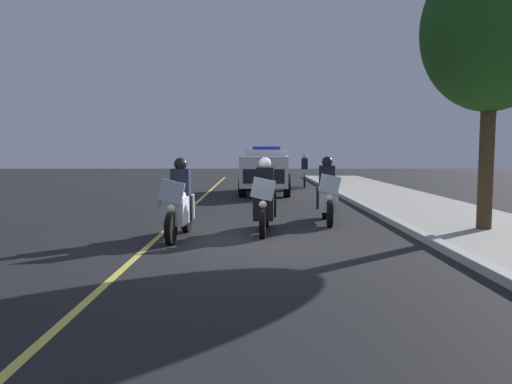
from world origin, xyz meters
TOP-DOWN VIEW (x-y plane):
  - ground_plane at (0.00, 0.00)m, footprint 80.00×80.00m
  - curb_strip at (0.00, 3.51)m, footprint 48.00×0.24m
  - lane_stripe_center at (0.00, -2.12)m, footprint 48.00×0.12m
  - police_motorcycle_lead_left at (-0.36, -1.65)m, footprint 2.14×0.61m
  - police_motorcycle_lead_right at (-1.07, 0.19)m, footprint 2.14×0.61m
  - police_motorcycle_trailing at (-2.52, 1.85)m, footprint 2.14×0.61m
  - police_suv at (-11.01, 0.49)m, footprint 5.02×2.34m
  - cyclist_background at (-14.40, 2.50)m, footprint 1.76×0.34m
  - tree_mid_block at (-0.95, 5.19)m, footprint 3.04×3.04m

SIDE VIEW (x-z plane):
  - ground_plane at x=0.00m, z-range 0.00..0.00m
  - lane_stripe_center at x=0.00m, z-range 0.00..0.01m
  - curb_strip at x=0.00m, z-range 0.00..0.15m
  - police_motorcycle_lead_left at x=-0.36m, z-range -0.16..1.56m
  - police_motorcycle_lead_right at x=-1.07m, z-range -0.16..1.56m
  - police_motorcycle_trailing at x=-2.52m, z-range -0.16..1.56m
  - cyclist_background at x=-14.40m, z-range 0.00..1.69m
  - police_suv at x=-11.01m, z-range 0.04..2.09m
  - tree_mid_block at x=-0.95m, z-range 1.39..7.64m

